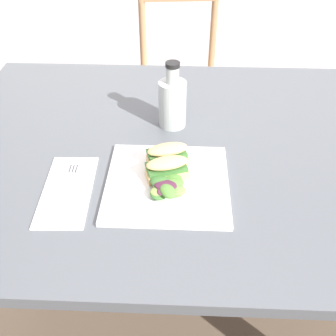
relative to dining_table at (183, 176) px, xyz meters
name	(u,v)px	position (x,y,z in m)	size (l,w,h in m)	color
ground_plane	(199,318)	(0.07, -0.07, -0.63)	(9.08, 9.08, 0.00)	brown
dining_table	(183,176)	(0.00, 0.00, 0.00)	(1.34, 1.00, 0.74)	#51565B
chair_wooden_far	(179,86)	(-0.03, 0.90, -0.18)	(0.44, 0.44, 0.87)	tan
plate_lunch	(167,183)	(-0.04, -0.17, 0.12)	(0.29, 0.29, 0.01)	white
sandwich_half_front	(167,168)	(-0.04, -0.15, 0.15)	(0.11, 0.08, 0.06)	#DBB270
sandwich_half_back	(167,154)	(-0.04, -0.10, 0.15)	(0.11, 0.08, 0.06)	#DBB270
salad_mixed_greens	(168,187)	(-0.04, -0.21, 0.14)	(0.10, 0.12, 0.03)	#6B9E47
napkin_folded	(67,190)	(-0.27, -0.20, 0.11)	(0.11, 0.25, 0.00)	white
fork_on_napkin	(69,184)	(-0.28, -0.18, 0.12)	(0.03, 0.19, 0.00)	silver
bottle_cold_brew	(172,105)	(-0.04, 0.10, 0.18)	(0.08, 0.08, 0.19)	black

